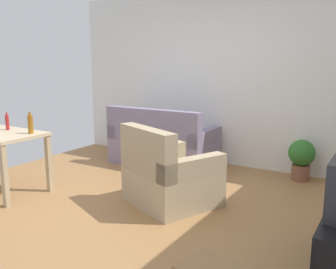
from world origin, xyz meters
TOP-DOWN VIEW (x-y plane):
  - ground_plane at (0.00, 0.00)m, footprint 5.20×4.40m
  - wall_rear at (0.00, 2.20)m, footprint 5.20×0.10m
  - couch at (-0.67, 1.59)m, footprint 1.62×0.84m
  - potted_plant at (1.40, 1.90)m, footprint 0.36×0.36m
  - armchair at (0.28, 0.20)m, footprint 1.16×1.13m
  - bottle_red at (-1.79, -0.34)m, footprint 0.04×0.04m
  - bottle_amber at (-1.33, -0.35)m, footprint 0.06×0.06m

SIDE VIEW (x-z plane):
  - ground_plane at x=0.00m, z-range -0.02..0.00m
  - couch at x=-0.67m, z-range -0.15..0.77m
  - armchair at x=0.28m, z-range -0.14..0.78m
  - potted_plant at x=1.40m, z-range 0.05..0.62m
  - bottle_red at x=-1.79m, z-range 0.74..0.97m
  - bottle_amber at x=-1.33m, z-range 0.74..1.01m
  - wall_rear at x=0.00m, z-range 0.00..2.70m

